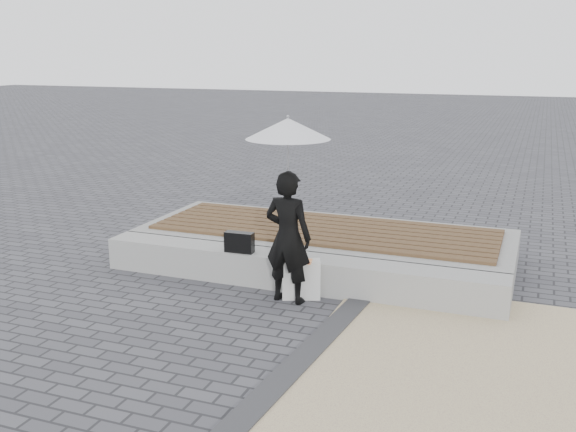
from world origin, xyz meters
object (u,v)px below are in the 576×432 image
(woman, at_px, (288,237))
(handbag, at_px, (239,242))
(canvas_tote, at_px, (301,279))
(parasol, at_px, (288,129))
(seating_ledge, at_px, (294,271))

(woman, bearing_deg, handbag, -18.63)
(canvas_tote, bearing_deg, handbag, 145.79)
(parasol, distance_m, canvas_tote, 1.75)
(parasol, xyz_separation_m, canvas_tote, (0.11, 0.14, -1.74))
(seating_ledge, bearing_deg, handbag, -169.29)
(woman, relative_size, handbag, 4.25)
(woman, xyz_separation_m, parasol, (0.00, 0.00, 1.21))
(parasol, distance_m, handbag, 1.66)
(seating_ledge, relative_size, handbag, 14.05)
(handbag, bearing_deg, seating_ledge, 8.42)
(seating_ledge, xyz_separation_m, handbag, (-0.66, -0.12, 0.33))
(seating_ledge, height_order, woman, woman)
(seating_ledge, distance_m, parasol, 1.83)
(handbag, distance_m, canvas_tote, 0.94)
(woman, bearing_deg, seating_ledge, -72.45)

